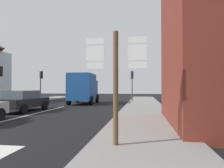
% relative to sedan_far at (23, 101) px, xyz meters
% --- Properties ---
extents(ground_plane, '(80.00, 80.00, 0.00)m').
position_rel_sedan_far_xyz_m(ground_plane, '(1.42, 1.96, -0.76)').
color(ground_plane, black).
extents(sidewalk_right, '(3.20, 44.00, 0.14)m').
position_rel_sedan_far_xyz_m(sidewalk_right, '(8.35, -0.04, -0.69)').
color(sidewalk_right, gray).
rests_on(sidewalk_right, ground).
extents(lane_centre_stripe, '(0.16, 12.00, 0.01)m').
position_rel_sedan_far_xyz_m(lane_centre_stripe, '(1.42, -2.04, -0.75)').
color(lane_centre_stripe, silver).
rests_on(lane_centre_stripe, ground).
extents(sedan_far, '(2.06, 4.25, 1.47)m').
position_rel_sedan_far_xyz_m(sedan_far, '(0.00, 0.00, 0.00)').
color(sedan_far, black).
rests_on(sedan_far, ground).
extents(delivery_truck, '(2.68, 5.10, 3.05)m').
position_rel_sedan_far_xyz_m(delivery_truck, '(2.25, 7.22, 0.89)').
color(delivery_truck, '#19478C').
rests_on(delivery_truck, ground).
extents(route_sign_post, '(1.66, 0.14, 3.20)m').
position_rel_sedan_far_xyz_m(route_sign_post, '(7.53, -7.89, 1.15)').
color(route_sign_post, brown).
rests_on(route_sign_post, ground).
extents(traffic_light_far_left, '(0.30, 0.49, 3.70)m').
position_rel_sedan_far_xyz_m(traffic_light_far_left, '(-4.21, 10.79, 1.98)').
color(traffic_light_far_left, '#47474C').
rests_on(traffic_light_far_left, ground).
extents(traffic_light_near_left, '(0.30, 0.49, 3.55)m').
position_rel_sedan_far_xyz_m(traffic_light_near_left, '(-4.21, 3.25, 1.87)').
color(traffic_light_near_left, '#47474C').
rests_on(traffic_light_near_left, ground).
extents(traffic_light_far_right, '(0.30, 0.49, 3.57)m').
position_rel_sedan_far_xyz_m(traffic_light_far_right, '(7.05, 10.83, 1.89)').
color(traffic_light_far_right, '#47474C').
rests_on(traffic_light_far_right, ground).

